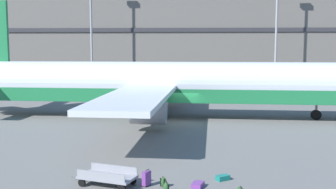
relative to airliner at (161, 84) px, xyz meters
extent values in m
plane|color=slate|center=(2.23, -2.24, -3.06)|extent=(600.00, 600.00, 0.00)
cube|color=#605B56|center=(2.23, 44.27, 6.52)|extent=(172.61, 17.79, 19.16)
cube|color=#2D2D33|center=(2.23, 35.27, 0.14)|extent=(170.89, 0.24, 0.70)
cube|color=#2D2D33|center=(2.23, 35.27, 6.52)|extent=(170.89, 0.24, 0.70)
cylinder|color=silver|center=(0.41, -0.03, 0.19)|extent=(36.00, 6.07, 3.81)
cube|color=#1E723F|center=(0.41, -0.03, -0.86)|extent=(34.57, 5.90, 1.22)
cube|color=silver|center=(-16.24, 4.65, 0.67)|extent=(2.16, 5.81, 0.20)
cube|color=silver|center=(0.01, 9.45, -0.10)|extent=(5.34, 15.30, 0.36)
cube|color=silver|center=(-1.18, -9.37, -0.10)|extent=(5.34, 15.30, 0.36)
cylinder|color=#9E9EA3|center=(0.34, 6.71, -1.44)|extent=(2.85, 2.26, 2.09)
cylinder|color=#9E9EA3|center=(-0.51, -6.70, -1.44)|extent=(2.85, 2.26, 2.09)
cylinder|color=black|center=(14.00, -0.89, -2.61)|extent=(0.92, 0.41, 0.90)
cylinder|color=slate|center=(14.00, -0.89, -1.94)|extent=(0.20, 0.20, 1.34)
cylinder|color=black|center=(-0.92, 1.68, -2.61)|extent=(0.92, 0.41, 0.90)
cylinder|color=slate|center=(-0.92, 1.68, -1.94)|extent=(0.20, 0.20, 1.34)
cylinder|color=black|center=(-1.12, -1.55, -2.61)|extent=(0.92, 0.41, 0.90)
cylinder|color=slate|center=(-1.12, -1.55, -1.94)|extent=(0.20, 0.20, 1.34)
cylinder|color=gray|center=(-13.23, 29.72, 7.09)|extent=(0.36, 0.36, 20.30)
cylinder|color=gray|center=(16.76, 29.72, 6.83)|extent=(0.36, 0.36, 19.77)
cube|color=#147266|center=(4.18, -18.31, -2.94)|extent=(0.74, 0.65, 0.24)
cube|color=black|center=(4.47, -18.14, -2.94)|extent=(0.12, 0.18, 0.02)
cube|color=#72388C|center=(2.94, -19.38, -2.95)|extent=(0.66, 0.79, 0.23)
cube|color=black|center=(3.06, -19.04, -2.95)|extent=(0.23, 0.11, 0.02)
cube|color=#72388C|center=(0.55, -19.33, -2.69)|extent=(0.42, 0.49, 0.64)
cylinder|color=#333338|center=(0.54, -19.47, -2.31)|extent=(0.02, 0.02, 0.11)
cylinder|color=#333338|center=(0.67, -19.26, -2.31)|extent=(0.02, 0.02, 0.11)
cube|color=black|center=(0.61, -19.37, -2.26)|extent=(0.15, 0.22, 0.02)
cylinder|color=black|center=(0.38, -19.44, -3.03)|extent=(0.05, 0.04, 0.05)
cylinder|color=black|center=(0.57, -19.14, -3.03)|extent=(0.05, 0.04, 0.05)
cylinder|color=black|center=(0.53, -19.53, -3.03)|extent=(0.05, 0.04, 0.05)
cylinder|color=black|center=(0.72, -19.23, -3.03)|extent=(0.05, 0.04, 0.05)
ellipsoid|color=#264C26|center=(1.50, -20.14, -2.83)|extent=(0.34, 0.39, 0.45)
ellipsoid|color=#264C26|center=(1.41, -20.18, -2.90)|extent=(0.19, 0.25, 0.20)
torus|color=black|center=(1.53, -20.13, -2.60)|extent=(0.05, 0.08, 0.08)
cube|color=black|center=(1.63, -20.18, -2.83)|extent=(0.04, 0.04, 0.38)
cube|color=black|center=(1.55, -20.02, -2.83)|extent=(0.04, 0.04, 0.38)
ellipsoid|color=#264C26|center=(1.34, -19.42, -2.83)|extent=(0.40, 0.35, 0.47)
ellipsoid|color=#264C26|center=(1.39, -19.34, -2.90)|extent=(0.26, 0.20, 0.21)
torus|color=black|center=(1.33, -19.45, -2.58)|extent=(0.08, 0.05, 0.08)
cube|color=black|center=(1.21, -19.46, -2.83)|extent=(0.04, 0.04, 0.40)
cube|color=black|center=(1.38, -19.55, -2.83)|extent=(0.04, 0.04, 0.40)
torus|color=black|center=(4.72, -20.70, -2.54)|extent=(0.02, 0.08, 0.08)
cube|color=gray|center=(-1.28, -19.35, -2.64)|extent=(2.88, 2.07, 0.12)
cylinder|color=#4C4C51|center=(-2.84, -18.82, -2.88)|extent=(0.68, 0.27, 0.05)
cube|color=gray|center=(-1.48, -19.93, -2.44)|extent=(2.35, 0.83, 0.40)
cube|color=gray|center=(-1.08, -18.76, -2.44)|extent=(2.35, 0.83, 0.40)
cylinder|color=black|center=(-2.44, -19.54, -2.88)|extent=(0.37, 0.21, 0.36)
cylinder|color=black|center=(-2.09, -18.49, -2.88)|extent=(0.37, 0.21, 0.36)
cylinder|color=black|center=(-0.47, -20.21, -2.88)|extent=(0.37, 0.21, 0.36)
cylinder|color=black|center=(-0.12, -19.16, -2.88)|extent=(0.37, 0.21, 0.36)
camera|label=1|loc=(2.39, -37.90, 3.34)|focal=44.13mm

